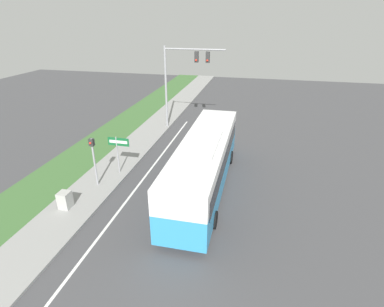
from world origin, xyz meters
The scene contains 9 objects.
ground_plane centered at (0.00, 0.00, 0.00)m, with size 80.00×80.00×0.00m, color #424244.
sidewalk centered at (-6.20, 0.00, 0.06)m, with size 2.80×80.00×0.12m.
grass_verge centered at (-9.40, 0.00, 0.05)m, with size 3.60×80.00×0.10m.
lane_divider_near centered at (-3.60, 0.00, 0.00)m, with size 0.14×30.00×0.01m.
bus centered at (0.49, 2.83, 1.88)m, with size 2.71×12.08×3.45m.
signal_gantry centered at (-3.57, 12.97, 5.20)m, with size 5.41×0.41×7.44m.
pedestrian_signal centered at (-6.05, 1.48, 2.17)m, with size 0.28×0.34×3.20m.
street_sign centered at (-5.34, 3.31, 1.94)m, with size 1.46×0.08×2.67m.
utility_cabinet centered at (-6.50, -1.16, 0.59)m, with size 0.61×0.63×0.95m.
Camera 1 is at (3.37, -13.05, 9.75)m, focal length 28.00 mm.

